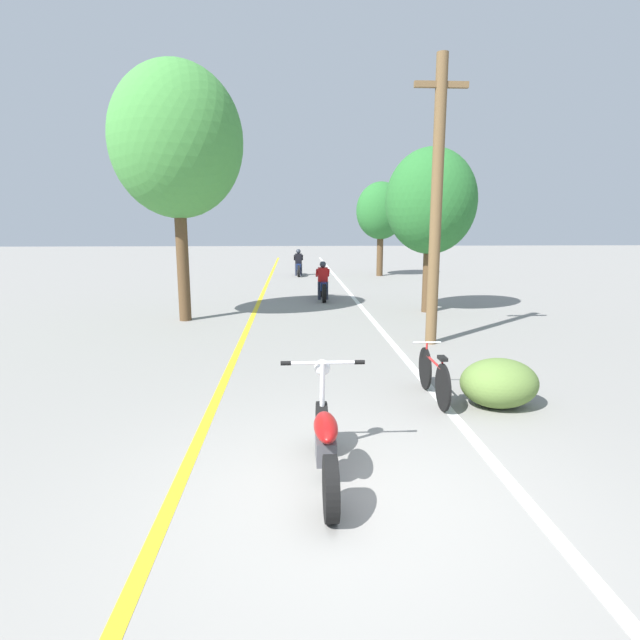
% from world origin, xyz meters
% --- Properties ---
extents(ground_plane, '(120.00, 120.00, 0.00)m').
position_xyz_m(ground_plane, '(0.00, 0.00, 0.00)').
color(ground_plane, gray).
extents(lane_stripe_center, '(0.14, 48.00, 0.01)m').
position_xyz_m(lane_stripe_center, '(-1.70, 12.36, 0.00)').
color(lane_stripe_center, yellow).
rests_on(lane_stripe_center, ground).
extents(lane_stripe_edge, '(0.14, 48.00, 0.01)m').
position_xyz_m(lane_stripe_edge, '(1.63, 12.36, 0.00)').
color(lane_stripe_edge, white).
rests_on(lane_stripe_edge, ground).
extents(utility_pole, '(1.10, 0.24, 5.92)m').
position_xyz_m(utility_pole, '(2.47, 6.22, 3.05)').
color(utility_pole, brown).
rests_on(utility_pole, ground).
extents(roadside_tree_right_near, '(2.63, 2.37, 4.75)m').
position_xyz_m(roadside_tree_right_near, '(3.46, 10.27, 3.21)').
color(roadside_tree_right_near, '#513A23').
rests_on(roadside_tree_right_near, ground).
extents(roadside_tree_right_far, '(2.49, 2.24, 4.72)m').
position_xyz_m(roadside_tree_right_far, '(3.93, 21.23, 3.26)').
color(roadside_tree_right_far, '#513A23').
rests_on(roadside_tree_right_far, ground).
extents(roadside_tree_left, '(3.40, 3.06, 6.64)m').
position_xyz_m(roadside_tree_left, '(-3.48, 9.27, 4.66)').
color(roadside_tree_left, '#513A23').
rests_on(roadside_tree_left, ground).
extents(roadside_bush, '(1.10, 0.88, 0.70)m').
position_xyz_m(roadside_bush, '(2.37, 2.33, 0.35)').
color(roadside_bush, '#5B7A38').
rests_on(roadside_bush, ground).
extents(motorcycle_foreground, '(0.90, 1.93, 1.12)m').
position_xyz_m(motorcycle_foreground, '(-0.23, 0.40, 0.41)').
color(motorcycle_foreground, black).
rests_on(motorcycle_foreground, ground).
extents(motorcycle_rider_lead, '(0.50, 2.03, 1.33)m').
position_xyz_m(motorcycle_rider_lead, '(0.50, 12.99, 0.51)').
color(motorcycle_rider_lead, black).
rests_on(motorcycle_rider_lead, ground).
extents(motorcycle_rider_far, '(0.50, 1.95, 1.37)m').
position_xyz_m(motorcycle_rider_far, '(-0.25, 21.55, 0.52)').
color(motorcycle_rider_far, black).
rests_on(motorcycle_rider_far, ground).
extents(bicycle_parked, '(0.44, 1.61, 0.78)m').
position_xyz_m(bicycle_parked, '(1.53, 2.70, 0.36)').
color(bicycle_parked, black).
rests_on(bicycle_parked, ground).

